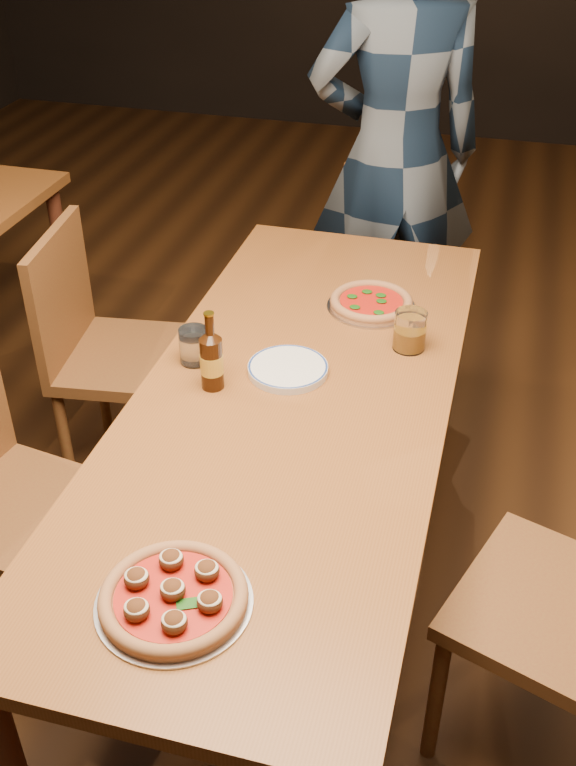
% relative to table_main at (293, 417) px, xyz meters
% --- Properties ---
extents(ground, '(9.00, 9.00, 0.00)m').
position_rel_table_main_xyz_m(ground, '(0.00, 0.00, -0.68)').
color(ground, black).
extents(table_main, '(0.80, 2.00, 0.75)m').
position_rel_table_main_xyz_m(table_main, '(0.00, 0.00, 0.00)').
color(table_main, brown).
rests_on(table_main, ground).
extents(chair_main_nw, '(0.48, 0.48, 0.90)m').
position_rel_table_main_xyz_m(chair_main_nw, '(-0.68, -0.29, -0.23)').
color(chair_main_nw, brown).
rests_on(chair_main_nw, ground).
extents(chair_main_sw, '(0.50, 0.50, 0.95)m').
position_rel_table_main_xyz_m(chair_main_sw, '(-0.69, 0.45, -0.20)').
color(chair_main_sw, brown).
rests_on(chair_main_sw, ground).
extents(chair_main_e, '(0.58, 0.58, 0.97)m').
position_rel_table_main_xyz_m(chair_main_e, '(0.72, -0.30, -0.19)').
color(chair_main_e, brown).
rests_on(chair_main_e, ground).
extents(chair_end, '(0.47, 0.47, 0.87)m').
position_rel_table_main_xyz_m(chair_end, '(-0.02, 1.28, -0.24)').
color(chair_end, brown).
rests_on(chair_end, ground).
extents(pizza_meatball, '(0.30, 0.30, 0.06)m').
position_rel_table_main_xyz_m(pizza_meatball, '(-0.04, -0.73, 0.09)').
color(pizza_meatball, '#B7B7BF').
rests_on(pizza_meatball, table_main).
extents(pizza_margherita, '(0.27, 0.27, 0.04)m').
position_rel_table_main_xyz_m(pizza_margherita, '(0.11, 0.50, 0.09)').
color(pizza_margherita, '#B7B7BF').
rests_on(pizza_margherita, table_main).
extents(plate_stack, '(0.22, 0.22, 0.02)m').
position_rel_table_main_xyz_m(plate_stack, '(-0.04, 0.10, 0.08)').
color(plate_stack, white).
rests_on(plate_stack, table_main).
extents(beer_bottle, '(0.06, 0.06, 0.22)m').
position_rel_table_main_xyz_m(beer_bottle, '(-0.21, -0.02, 0.15)').
color(beer_bottle, black).
rests_on(beer_bottle, table_main).
extents(water_glass, '(0.08, 0.08, 0.10)m').
position_rel_table_main_xyz_m(water_glass, '(-0.30, 0.08, 0.12)').
color(water_glass, white).
rests_on(water_glass, table_main).
extents(amber_glass, '(0.09, 0.09, 0.11)m').
position_rel_table_main_xyz_m(amber_glass, '(0.25, 0.30, 0.13)').
color(amber_glass, '#A66312').
rests_on(amber_glass, table_main).
extents(diner, '(0.78, 0.65, 1.84)m').
position_rel_table_main_xyz_m(diner, '(0.04, 1.37, 0.24)').
color(diner, black).
rests_on(diner, ground).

